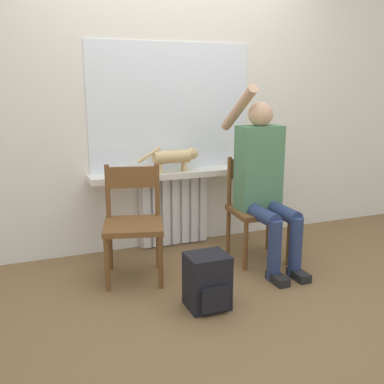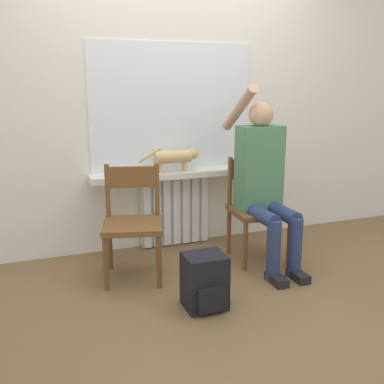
{
  "view_description": "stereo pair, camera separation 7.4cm",
  "coord_description": "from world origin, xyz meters",
  "px_view_note": "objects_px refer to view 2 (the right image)",
  "views": [
    {
      "loc": [
        -1.26,
        -2.44,
        1.41
      ],
      "look_at": [
        0.0,
        0.73,
        0.58
      ],
      "focal_mm": 42.0,
      "sensor_mm": 36.0,
      "label": 1
    },
    {
      "loc": [
        -1.19,
        -2.46,
        1.41
      ],
      "look_at": [
        0.0,
        0.73,
        0.58
      ],
      "focal_mm": 42.0,
      "sensor_mm": 36.0,
      "label": 2
    }
  ],
  "objects_px": {
    "chair_left": "(133,221)",
    "cat": "(176,157)",
    "person": "(264,178)",
    "backpack": "(205,282)",
    "chair_right": "(257,208)"
  },
  "relations": [
    {
      "from": "chair_left",
      "to": "cat",
      "type": "distance_m",
      "value": 0.76
    },
    {
      "from": "cat",
      "to": "chair_right",
      "type": "bearing_deg",
      "value": -39.64
    },
    {
      "from": "chair_left",
      "to": "chair_right",
      "type": "height_order",
      "value": "same"
    },
    {
      "from": "chair_left",
      "to": "chair_right",
      "type": "xyz_separation_m",
      "value": [
        1.02,
        0.0,
        0.0
      ]
    },
    {
      "from": "chair_right",
      "to": "cat",
      "type": "bearing_deg",
      "value": 145.53
    },
    {
      "from": "chair_right",
      "to": "cat",
      "type": "distance_m",
      "value": 0.79
    },
    {
      "from": "person",
      "to": "backpack",
      "type": "height_order",
      "value": "person"
    },
    {
      "from": "chair_left",
      "to": "chair_right",
      "type": "bearing_deg",
      "value": 15.04
    },
    {
      "from": "chair_right",
      "to": "person",
      "type": "relative_size",
      "value": 0.59
    },
    {
      "from": "cat",
      "to": "backpack",
      "type": "bearing_deg",
      "value": -99.11
    },
    {
      "from": "chair_left",
      "to": "person",
      "type": "xyz_separation_m",
      "value": [
        1.02,
        -0.1,
        0.26
      ]
    },
    {
      "from": "chair_right",
      "to": "backpack",
      "type": "xyz_separation_m",
      "value": [
        -0.71,
        -0.64,
        -0.25
      ]
    },
    {
      "from": "cat",
      "to": "backpack",
      "type": "relative_size",
      "value": 1.48
    },
    {
      "from": "chair_left",
      "to": "cat",
      "type": "relative_size",
      "value": 1.56
    },
    {
      "from": "person",
      "to": "backpack",
      "type": "xyz_separation_m",
      "value": [
        -0.71,
        -0.54,
        -0.52
      ]
    }
  ]
}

